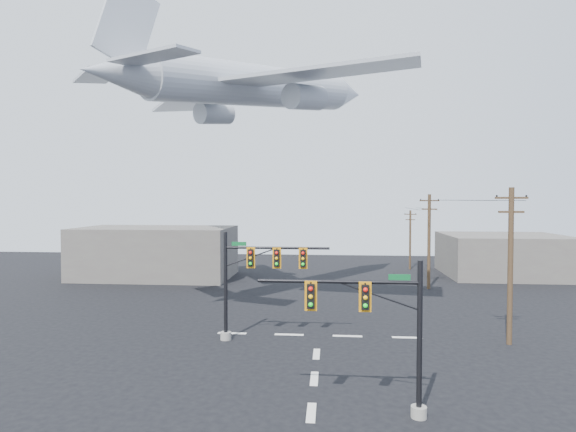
# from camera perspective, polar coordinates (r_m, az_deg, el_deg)

# --- Properties ---
(ground) EXTENTS (120.00, 120.00, 0.00)m
(ground) POSITION_cam_1_polar(r_m,az_deg,el_deg) (22.76, 2.77, -22.26)
(ground) COLOR black
(ground) RESTS_ON ground
(lane_markings) EXTENTS (14.00, 21.20, 0.01)m
(lane_markings) POSITION_cam_1_polar(r_m,az_deg,el_deg) (27.71, 3.23, -17.71)
(lane_markings) COLOR silver
(lane_markings) RESTS_ON ground
(signal_mast_near) EXTENTS (7.28, 0.74, 6.77)m
(signal_mast_near) POSITION_cam_1_polar(r_m,az_deg,el_deg) (21.51, 11.21, -13.35)
(signal_mast_near) COLOR gray
(signal_mast_near) RESTS_ON ground
(signal_mast_far) EXTENTS (7.23, 0.79, 7.19)m
(signal_mast_far) POSITION_cam_1_polar(r_m,az_deg,el_deg) (32.01, -4.37, -7.50)
(signal_mast_far) COLOR gray
(signal_mast_far) RESTS_ON ground
(utility_pole_a) EXTENTS (2.03, 0.34, 10.12)m
(utility_pole_a) POSITION_cam_1_polar(r_m,az_deg,el_deg) (34.06, 24.86, -5.04)
(utility_pole_a) COLOR #4C3720
(utility_pole_a) RESTS_ON ground
(utility_pole_b) EXTENTS (2.00, 0.33, 9.88)m
(utility_pole_b) POSITION_cam_1_polar(r_m,az_deg,el_deg) (52.21, 16.37, -2.68)
(utility_pole_b) COLOR #4C3720
(utility_pole_b) RESTS_ON ground
(utility_pole_c) EXTENTS (1.53, 0.73, 7.89)m
(utility_pole_c) POSITION_cam_1_polar(r_m,az_deg,el_deg) (66.17, 14.27, -2.59)
(utility_pole_c) COLOR #4C3720
(utility_pole_c) RESTS_ON ground
(power_lines) EXTENTS (3.07, 33.31, 1.07)m
(power_lines) POSITION_cam_1_polar(r_m,az_deg,el_deg) (49.61, 17.50, 1.30)
(power_lines) COLOR black
(airliner) EXTENTS (25.90, 28.47, 8.37)m
(airliner) POSITION_cam_1_polar(r_m,az_deg,el_deg) (42.98, -3.54, 15.04)
(airliner) COLOR #A8AEB4
(building_left) EXTENTS (18.00, 10.00, 6.00)m
(building_left) POSITION_cam_1_polar(r_m,az_deg,el_deg) (59.83, -15.39, -4.17)
(building_left) COLOR #605D55
(building_left) RESTS_ON ground
(building_right) EXTENTS (14.00, 12.00, 5.00)m
(building_right) POSITION_cam_1_polar(r_m,az_deg,el_deg) (64.70, 24.20, -4.26)
(building_right) COLOR #605D55
(building_right) RESTS_ON ground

